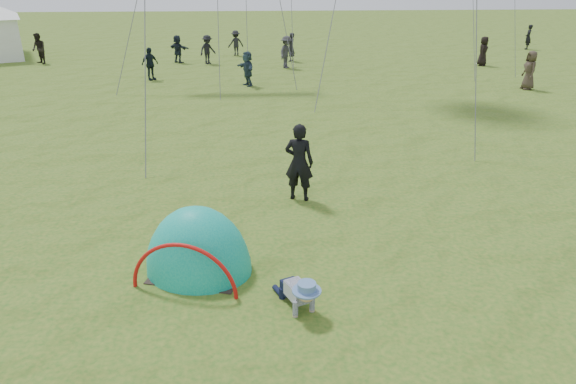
{
  "coord_description": "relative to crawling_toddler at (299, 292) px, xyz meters",
  "views": [
    {
      "loc": [
        0.42,
        -6.42,
        5.06
      ],
      "look_at": [
        1.11,
        2.98,
        1.0
      ],
      "focal_mm": 32.0,
      "sensor_mm": 36.0,
      "label": 1
    }
  ],
  "objects": [
    {
      "name": "crowd_person_6",
      "position": [
        18.84,
        29.06,
        0.52
      ],
      "size": [
        0.57,
        0.71,
        1.68
      ],
      "primitive_type": "imported",
      "rotation": [
        0.0,
        0.0,
        4.4
      ],
      "color": "black",
      "rests_on": "ground"
    },
    {
      "name": "crowd_person_0",
      "position": [
        1.84,
        25.07,
        0.52
      ],
      "size": [
        0.66,
        0.73,
        1.68
      ],
      "primitive_type": "imported",
      "rotation": [
        0.0,
        0.0,
        4.17
      ],
      "color": "black",
      "rests_on": "ground"
    },
    {
      "name": "crowd_person_2",
      "position": [
        -15.62,
        26.17,
        0.51
      ],
      "size": [
        1.06,
        0.75,
        1.67
      ],
      "primitive_type": "imported",
      "rotation": [
        0.0,
        0.0,
        5.89
      ],
      "color": "black",
      "rests_on": "ground"
    },
    {
      "name": "crawling_toddler",
      "position": [
        0.0,
        0.0,
        0.0
      ],
      "size": [
        0.87,
        1.0,
        0.64
      ],
      "primitive_type": null,
      "rotation": [
        0.0,
        0.0,
        0.41
      ],
      "color": "black",
      "rests_on": "ground"
    },
    {
      "name": "crowd_person_3",
      "position": [
        -3.16,
        24.49,
        0.51
      ],
      "size": [
        1.21,
        1.17,
        1.65
      ],
      "primitive_type": "imported",
      "rotation": [
        0.0,
        0.0,
        0.73
      ],
      "color": "black",
      "rests_on": "ground"
    },
    {
      "name": "crowd_person_1",
      "position": [
        -13.1,
        25.23,
        0.56
      ],
      "size": [
        1.09,
        1.07,
        1.77
      ],
      "primitive_type": "imported",
      "rotation": [
        0.0,
        0.0,
        5.55
      ],
      "color": "black",
      "rests_on": "ground"
    },
    {
      "name": "crowd_person_10",
      "position": [
        12.2,
        16.17,
        0.55
      ],
      "size": [
        0.57,
        0.86,
        1.75
      ],
      "primitive_type": "imported",
      "rotation": [
        0.0,
        0.0,
        4.7
      ],
      "color": "#3D3227",
      "rests_on": "ground"
    },
    {
      "name": "crowd_person_15",
      "position": [
        1.39,
        22.71,
        0.56
      ],
      "size": [
        1.19,
        1.31,
        1.77
      ],
      "primitive_type": "imported",
      "rotation": [
        0.0,
        0.0,
        0.96
      ],
      "color": "#2F2D33",
      "rests_on": "ground"
    },
    {
      "name": "crowd_person_5",
      "position": [
        -0.82,
        17.94,
        0.49
      ],
      "size": [
        1.04,
        1.57,
        1.62
      ],
      "primitive_type": "imported",
      "rotation": [
        0.0,
        0.0,
        5.12
      ],
      "color": "#253846",
      "rests_on": "ground"
    },
    {
      "name": "crowd_person_4",
      "position": [
        12.84,
        22.72,
        0.5
      ],
      "size": [
        0.87,
        0.96,
        1.64
      ],
      "primitive_type": "imported",
      "rotation": [
        0.0,
        0.0,
        1.01
      ],
      "color": "black",
      "rests_on": "ground"
    },
    {
      "name": "crowd_person_9",
      "position": [
        -1.57,
        27.71,
        0.47
      ],
      "size": [
        1.15,
        0.88,
        1.58
      ],
      "primitive_type": "imported",
      "rotation": [
        0.0,
        0.0,
        3.46
      ],
      "color": "black",
      "rests_on": "ground"
    },
    {
      "name": "crowd_person_14",
      "position": [
        -5.7,
        19.69,
        0.48
      ],
      "size": [
        0.95,
        0.94,
        1.61
      ],
      "primitive_type": "imported",
      "rotation": [
        0.0,
        0.0,
        0.78
      ],
      "color": "black",
      "rests_on": "ground"
    },
    {
      "name": "ground",
      "position": [
        -1.11,
        -0.48,
        -0.32
      ],
      "size": [
        140.0,
        140.0,
        0.0
      ],
      "primitive_type": "plane",
      "color": "#275A19"
    },
    {
      "name": "crowd_person_11",
      "position": [
        -4.97,
        25.05,
        0.48
      ],
      "size": [
        1.45,
        1.32,
        1.61
      ],
      "primitive_type": "imported",
      "rotation": [
        0.0,
        0.0,
        2.45
      ],
      "color": "#1B2330",
      "rests_on": "ground"
    },
    {
      "name": "popup_tent",
      "position": [
        -1.72,
        1.3,
        -0.32
      ],
      "size": [
        2.31,
        2.07,
        2.53
      ],
      "primitive_type": "ellipsoid",
      "rotation": [
        0.0,
        0.0,
        -0.27
      ],
      "color": "#00928A",
      "rests_on": "ground"
    },
    {
      "name": "standing_adult",
      "position": [
        0.4,
        4.39,
        0.62
      ],
      "size": [
        0.79,
        0.64,
        1.87
      ],
      "primitive_type": "imported",
      "rotation": [
        0.0,
        0.0,
        2.83
      ],
      "color": "black",
      "rests_on": "ground"
    }
  ]
}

